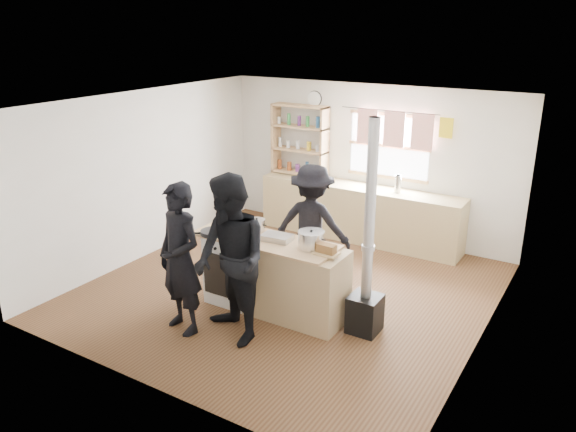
# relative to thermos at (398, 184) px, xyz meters

# --- Properties ---
(ground) EXTENTS (5.00, 5.00, 0.01)m
(ground) POSITION_rel_thermos_xyz_m (-0.63, -2.22, -1.04)
(ground) COLOR brown
(ground) RESTS_ON ground
(back_counter) EXTENTS (3.40, 0.55, 0.90)m
(back_counter) POSITION_rel_thermos_xyz_m (-0.63, 0.00, -0.59)
(back_counter) COLOR tan
(back_counter) RESTS_ON ground
(shelving_unit) EXTENTS (1.00, 0.28, 1.20)m
(shelving_unit) POSITION_rel_thermos_xyz_m (-1.83, 0.12, 0.48)
(shelving_unit) COLOR tan
(shelving_unit) RESTS_ON back_counter
(thermos) EXTENTS (0.10, 0.10, 0.27)m
(thermos) POSITION_rel_thermos_xyz_m (0.00, 0.00, 0.00)
(thermos) COLOR silver
(thermos) RESTS_ON back_counter
(cooking_island) EXTENTS (1.97, 0.64, 0.93)m
(cooking_island) POSITION_rel_thermos_xyz_m (-0.49, -2.77, -0.57)
(cooking_island) COLOR white
(cooking_island) RESTS_ON ground
(skillet_greens) EXTENTS (0.44, 0.44, 0.05)m
(skillet_greens) POSITION_rel_thermos_xyz_m (-1.26, -2.97, -0.08)
(skillet_greens) COLOR black
(skillet_greens) RESTS_ON cooking_island
(roast_tray) EXTENTS (0.38, 0.26, 0.07)m
(roast_tray) POSITION_rel_thermos_xyz_m (-0.48, -2.73, -0.07)
(roast_tray) COLOR silver
(roast_tray) RESTS_ON cooking_island
(stockpot_stove) EXTENTS (0.21, 0.21, 0.18)m
(stockpot_stove) POSITION_rel_thermos_xyz_m (-0.87, -2.59, -0.03)
(stockpot_stove) COLOR silver
(stockpot_stove) RESTS_ON cooking_island
(stockpot_counter) EXTENTS (0.31, 0.31, 0.23)m
(stockpot_counter) POSITION_rel_thermos_xyz_m (-0.01, -2.72, -0.00)
(stockpot_counter) COLOR silver
(stockpot_counter) RESTS_ON cooking_island
(bread_board) EXTENTS (0.29, 0.21, 0.12)m
(bread_board) POSITION_rel_thermos_xyz_m (0.22, -2.79, -0.06)
(bread_board) COLOR tan
(bread_board) RESTS_ON cooking_island
(flue_heater) EXTENTS (0.35, 0.35, 2.50)m
(flue_heater) POSITION_rel_thermos_xyz_m (0.67, -2.64, -0.38)
(flue_heater) COLOR black
(flue_heater) RESTS_ON ground
(person_near_left) EXTENTS (0.73, 0.57, 1.78)m
(person_near_left) POSITION_rel_thermos_xyz_m (-1.16, -3.70, -0.15)
(person_near_left) COLOR black
(person_near_left) RESTS_ON ground
(person_near_right) EXTENTS (1.16, 1.07, 1.92)m
(person_near_right) POSITION_rel_thermos_xyz_m (-0.55, -3.56, -0.08)
(person_near_right) COLOR black
(person_near_right) RESTS_ON ground
(person_far) EXTENTS (1.15, 0.77, 1.65)m
(person_far) POSITION_rel_thermos_xyz_m (-0.53, -1.77, -0.21)
(person_far) COLOR black
(person_far) RESTS_ON ground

